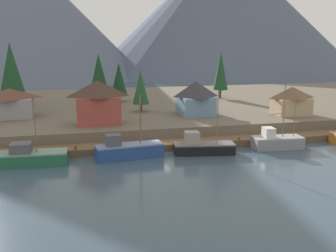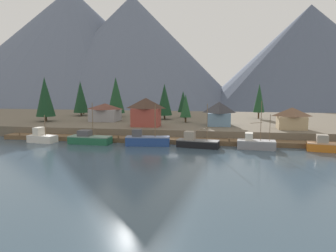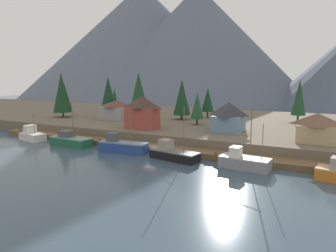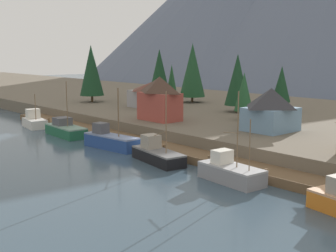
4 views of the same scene
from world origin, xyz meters
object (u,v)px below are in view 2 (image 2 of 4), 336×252
(conifer_near_left, at_px, (186,106))
(conifer_back_right, at_px, (164,100))
(fishing_boat_orange, at_px, (330,146))
(house_tan, at_px, (292,118))
(fishing_boat_blue, at_px, (147,140))
(fishing_boat_white, at_px, (42,137))
(fishing_boat_black, at_px, (197,142))
(house_blue, at_px, (219,113))
(conifer_far_left, at_px, (83,102))
(conifer_back_left, at_px, (259,98))
(house_grey, at_px, (105,112))
(conifer_centre, at_px, (81,97))
(house_red, at_px, (146,112))
(conifer_mid_right, at_px, (116,95))
(fishing_boat_grey, at_px, (256,144))
(conifer_near_right, at_px, (45,97))
(fishing_boat_green, at_px, (89,139))
(conifer_mid_left, at_px, (183,102))

(conifer_near_left, xyz_separation_m, conifer_back_right, (-7.14, 6.85, 1.40))
(fishing_boat_orange, xyz_separation_m, house_tan, (-4.42, 12.62, 4.03))
(fishing_boat_blue, bearing_deg, fishing_boat_white, 174.06)
(fishing_boat_black, bearing_deg, house_blue, 85.10)
(fishing_boat_black, height_order, house_blue, fishing_boat_black)
(fishing_boat_blue, distance_m, conifer_far_left, 53.10)
(conifer_back_left, bearing_deg, house_grey, -162.32)
(conifer_back_right, xyz_separation_m, conifer_centre, (-29.84, 6.67, 0.43))
(house_red, distance_m, conifer_back_left, 38.49)
(fishing_boat_white, xyz_separation_m, conifer_mid_right, (5.58, 34.27, 8.48))
(conifer_centre, bearing_deg, conifer_far_left, 107.21)
(fishing_boat_blue, height_order, conifer_back_right, conifer_back_right)
(fishing_boat_grey, height_order, house_red, house_red)
(house_red, distance_m, conifer_mid_right, 27.44)
(house_blue, distance_m, conifer_near_right, 48.66)
(fishing_boat_green, xyz_separation_m, conifer_near_left, (18.45, 22.23, 6.02))
(fishing_boat_black, relative_size, conifer_centre, 0.76)
(fishing_boat_grey, bearing_deg, house_grey, 155.99)
(conifer_back_right, bearing_deg, fishing_boat_black, -67.79)
(house_red, bearing_deg, fishing_boat_black, -41.49)
(conifer_mid_right, bearing_deg, fishing_boat_orange, -32.43)
(house_blue, height_order, house_red, house_red)
(conifer_mid_left, distance_m, conifer_back_left, 23.44)
(fishing_boat_green, height_order, house_tan, fishing_boat_green)
(house_blue, height_order, conifer_back_left, conifer_back_left)
(conifer_mid_right, bearing_deg, conifer_back_right, -16.85)
(fishing_boat_orange, height_order, conifer_far_left, conifer_far_left)
(conifer_mid_left, height_order, conifer_back_right, conifer_back_right)
(conifer_centre, bearing_deg, fishing_boat_green, -62.59)
(fishing_boat_green, height_order, fishing_boat_blue, fishing_boat_green)
(fishing_boat_orange, bearing_deg, fishing_boat_grey, -171.22)
(conifer_centre, bearing_deg, fishing_boat_blue, -48.77)
(fishing_boat_green, distance_m, conifer_mid_right, 35.68)
(fishing_boat_white, distance_m, fishing_boat_grey, 46.07)
(house_blue, xyz_separation_m, conifer_mid_right, (-33.16, 17.25, 3.99))
(conifer_mid_right, bearing_deg, conifer_back_left, 2.33)
(fishing_boat_black, bearing_deg, conifer_back_left, 75.05)
(fishing_boat_white, relative_size, fishing_boat_grey, 0.69)
(fishing_boat_white, distance_m, conifer_far_left, 42.74)
(fishing_boat_orange, relative_size, house_tan, 1.35)
(house_grey, bearing_deg, conifer_back_right, 24.02)
(conifer_mid_left, bearing_deg, fishing_boat_black, -78.80)
(fishing_boat_white, distance_m, fishing_boat_orange, 59.74)
(fishing_boat_orange, relative_size, house_grey, 1.10)
(house_red, xyz_separation_m, conifer_back_right, (1.53, 17.34, 2.35))
(house_tan, bearing_deg, conifer_centre, 159.57)
(house_blue, relative_size, house_red, 0.97)
(house_tan, xyz_separation_m, conifer_far_left, (-64.39, 28.87, 1.86))
(house_tan, relative_size, conifer_back_right, 0.61)
(house_blue, bearing_deg, house_red, -163.67)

